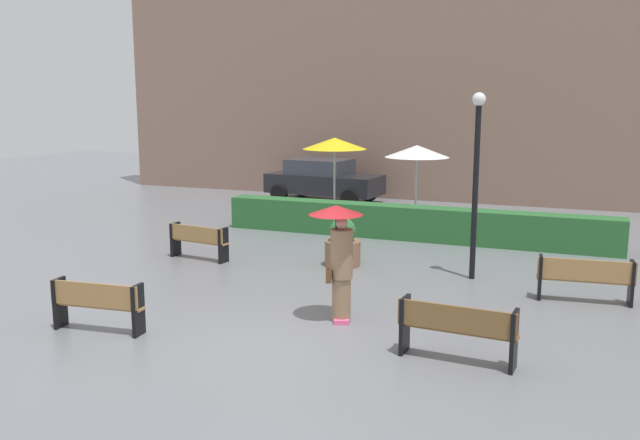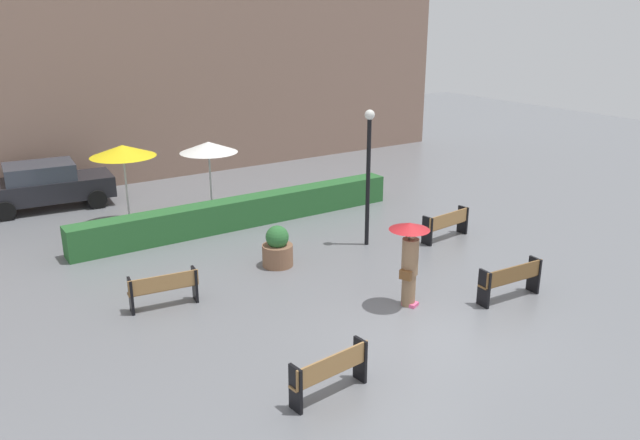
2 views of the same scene
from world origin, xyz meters
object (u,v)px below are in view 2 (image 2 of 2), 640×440
object	(u,v)px
bench_near_right	(511,279)
patio_umbrella_white	(209,147)
lamp_post	(368,164)
pedestrian_with_umbrella	(409,253)
planter_pot	(277,248)
bench_far_left	(164,287)
bench_near_left	(331,371)
parked_car	(46,185)
bench_far_right	(447,223)
patio_umbrella_yellow	(123,151)

from	to	relation	value
bench_near_right	patio_umbrella_white	xyz separation A→B (m)	(-3.07, 9.95, 1.73)
lamp_post	pedestrian_with_umbrella	bearing A→B (deg)	-114.28
bench_near_right	planter_pot	bearing A→B (deg)	126.01
bench_far_left	patio_umbrella_white	bearing A→B (deg)	56.93
bench_near_left	parked_car	world-z (taller)	parked_car
bench_near_left	patio_umbrella_white	bearing A→B (deg)	76.30
patio_umbrella_white	parked_car	world-z (taller)	patio_umbrella_white
bench_near_right	bench_far_right	bearing A→B (deg)	66.19
bench_near_right	planter_pot	size ratio (longest dim) A/B	1.57
bench_near_left	planter_pot	size ratio (longest dim) A/B	1.45
pedestrian_with_umbrella	lamp_post	size ratio (longest dim) A/B	0.52
pedestrian_with_umbrella	parked_car	bearing A→B (deg)	112.69
bench_far_right	patio_umbrella_white	world-z (taller)	patio_umbrella_white
bench_far_left	planter_pot	bearing A→B (deg)	12.04
lamp_post	patio_umbrella_white	distance (m)	5.76
bench_near_left	parked_car	size ratio (longest dim) A/B	0.37
bench_near_left	patio_umbrella_yellow	bearing A→B (deg)	90.20
bench_far_right	lamp_post	bearing A→B (deg)	157.19
bench_far_right	bench_near_right	bearing A→B (deg)	-113.81
bench_near_left	parked_car	distance (m)	14.69
patio_umbrella_white	parked_car	xyz separation A→B (m)	(-4.42, 3.74, -1.44)
bench_near_right	bench_far_left	bearing A→B (deg)	149.30
planter_pot	patio_umbrella_white	xyz separation A→B (m)	(0.43, 5.14, 1.77)
bench_far_right	pedestrian_with_umbrella	xyz separation A→B (m)	(-3.90, -2.74, 0.79)
bench_near_right	patio_umbrella_yellow	xyz separation A→B (m)	(-5.75, 10.26, 1.87)
planter_pot	lamp_post	size ratio (longest dim) A/B	0.28
bench_near_left	planter_pot	xyz separation A→B (m)	(2.21, 5.70, -0.02)
planter_pot	patio_umbrella_yellow	distance (m)	6.20
bench_near_right	planter_pot	world-z (taller)	planter_pot
lamp_post	patio_umbrella_yellow	xyz separation A→B (m)	(-5.20, 5.49, 0.00)
patio_umbrella_yellow	parked_car	world-z (taller)	patio_umbrella_yellow
planter_pot	patio_umbrella_white	distance (m)	5.46
bench_near_right	pedestrian_with_umbrella	distance (m)	2.58
bench_far_right	parked_car	world-z (taller)	parked_car
parked_car	pedestrian_with_umbrella	bearing A→B (deg)	-67.31
pedestrian_with_umbrella	parked_car	xyz separation A→B (m)	(-5.27, 12.61, -0.47)
bench_near_left	lamp_post	distance (m)	7.88
lamp_post	patio_umbrella_yellow	bearing A→B (deg)	133.44
patio_umbrella_yellow	planter_pot	bearing A→B (deg)	-67.54
pedestrian_with_umbrella	parked_car	world-z (taller)	pedestrian_with_umbrella
patio_umbrella_yellow	patio_umbrella_white	world-z (taller)	patio_umbrella_yellow
bench_near_right	lamp_post	xyz separation A→B (m)	(-0.55, 4.77, 1.87)
lamp_post	patio_umbrella_yellow	size ratio (longest dim) A/B	1.51
pedestrian_with_umbrella	planter_pot	xyz separation A→B (m)	(-1.28, 3.73, -0.80)
bench_far_left	parked_car	xyz separation A→B (m)	(-0.60, 9.60, 0.33)
bench_far_right	parked_car	bearing A→B (deg)	132.92
planter_pot	bench_near_left	bearing A→B (deg)	-111.23
bench_far_left	planter_pot	size ratio (longest dim) A/B	1.44
bench_near_right	pedestrian_with_umbrella	world-z (taller)	pedestrian_with_umbrella
planter_pot	parked_car	distance (m)	9.74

